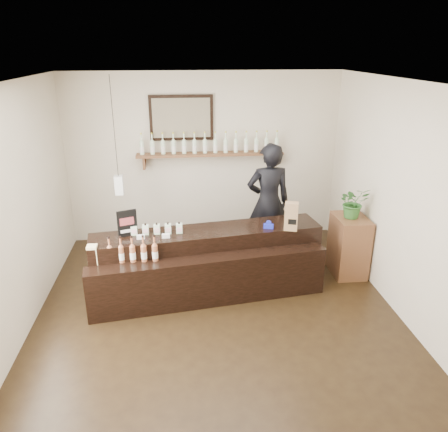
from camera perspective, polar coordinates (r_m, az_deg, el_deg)
ground at (r=5.62m, az=-0.82°, el=-12.75°), size 5.00×5.00×0.00m
room_shell at (r=4.88m, az=-0.92°, el=4.07°), size 5.00×5.00×5.00m
back_wall_decor at (r=7.16m, az=-3.77°, el=10.00°), size 2.66×0.96×1.69m
counter at (r=5.91m, az=-2.13°, el=-6.35°), size 3.13×1.24×1.01m
promo_sign at (r=5.70m, az=-12.54°, el=-0.94°), size 0.24×0.11×0.35m
paper_bag at (r=5.83m, az=8.77°, el=-0.04°), size 0.20×0.17×0.38m
tape_dispenser at (r=5.88m, az=5.84°, el=-1.23°), size 0.14×0.08×0.11m
side_cabinet at (r=6.62m, az=15.96°, el=-3.72°), size 0.44×0.61×0.88m
potted_plant at (r=6.38m, az=16.56°, el=1.72°), size 0.42×0.37×0.45m
shopkeeper at (r=6.67m, az=5.84°, el=2.76°), size 0.78×0.54×2.08m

